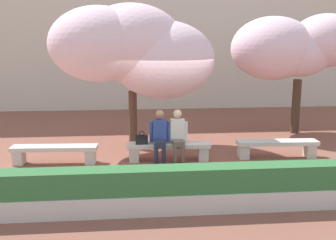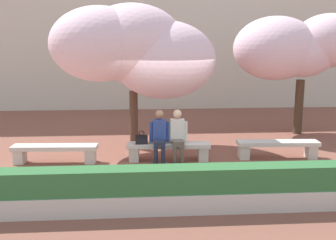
% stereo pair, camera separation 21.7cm
% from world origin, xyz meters
% --- Properties ---
extents(ground_plane, '(100.00, 100.00, 0.00)m').
position_xyz_m(ground_plane, '(0.00, 0.00, 0.00)').
color(ground_plane, brown).
extents(building_facade, '(28.00, 4.00, 8.68)m').
position_xyz_m(building_facade, '(0.00, 9.68, 4.34)').
color(building_facade, beige).
rests_on(building_facade, ground).
extents(stone_bench_west_end, '(2.09, 0.53, 0.45)m').
position_xyz_m(stone_bench_west_end, '(-2.80, 0.00, 0.31)').
color(stone_bench_west_end, beige).
rests_on(stone_bench_west_end, ground).
extents(stone_bench_near_west, '(2.09, 0.53, 0.45)m').
position_xyz_m(stone_bench_near_west, '(0.00, 0.00, 0.31)').
color(stone_bench_near_west, beige).
rests_on(stone_bench_near_west, ground).
extents(stone_bench_center, '(2.09, 0.53, 0.45)m').
position_xyz_m(stone_bench_center, '(2.80, 0.00, 0.31)').
color(stone_bench_center, beige).
rests_on(stone_bench_center, ground).
extents(person_seated_left, '(0.51, 0.70, 1.29)m').
position_xyz_m(person_seated_left, '(-0.23, -0.05, 0.70)').
color(person_seated_left, black).
rests_on(person_seated_left, ground).
extents(person_seated_right, '(0.51, 0.69, 1.29)m').
position_xyz_m(person_seated_right, '(0.22, -0.05, 0.70)').
color(person_seated_right, black).
rests_on(person_seated_right, ground).
extents(handbag, '(0.30, 0.15, 0.34)m').
position_xyz_m(handbag, '(-0.67, -0.02, 0.58)').
color(handbag, black).
rests_on(handbag, stone_bench_near_west).
extents(cherry_tree_main, '(4.38, 3.01, 3.94)m').
position_xyz_m(cherry_tree_main, '(-0.81, 1.20, 2.73)').
color(cherry_tree_main, '#513828').
rests_on(cherry_tree_main, ground).
extents(cherry_tree_secondary, '(4.05, 2.47, 3.80)m').
position_xyz_m(cherry_tree_secondary, '(4.23, 2.74, 2.76)').
color(cherry_tree_secondary, '#473323').
rests_on(cherry_tree_secondary, ground).
extents(planter_hedge_foreground, '(10.08, 0.50, 0.80)m').
position_xyz_m(planter_hedge_foreground, '(0.00, -2.98, 0.39)').
color(planter_hedge_foreground, beige).
rests_on(planter_hedge_foreground, ground).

